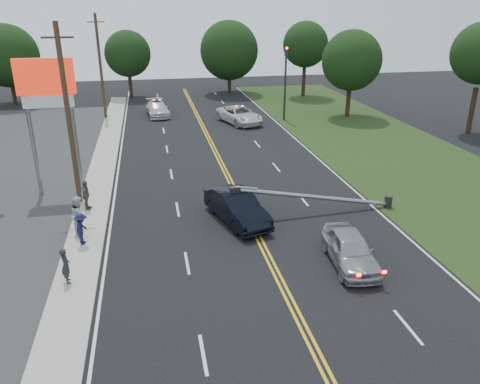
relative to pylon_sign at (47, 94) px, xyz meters
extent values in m
plane|color=black|center=(10.50, -14.00, -6.00)|extent=(120.00, 120.00, 0.00)
cube|color=#ABA59A|center=(2.10, -4.00, -5.94)|extent=(1.80, 70.00, 0.12)
cube|color=#203012|center=(24.00, -4.00, -5.99)|extent=(12.00, 80.00, 0.01)
cube|color=gold|center=(10.50, -4.00, -5.99)|extent=(0.36, 80.00, 0.00)
cylinder|color=gray|center=(-1.20, 0.00, -2.50)|extent=(0.24, 0.24, 7.00)
cylinder|color=gray|center=(1.20, 0.00, -2.50)|extent=(0.24, 0.24, 7.00)
cube|color=red|center=(0.00, 0.00, 1.00)|extent=(3.20, 0.35, 2.00)
cube|color=white|center=(0.00, 0.00, -0.40)|extent=(2.80, 0.30, 0.70)
cylinder|color=#2D2D30|center=(18.80, 16.00, -2.50)|extent=(0.20, 0.20, 7.00)
cube|color=#2D2D30|center=(18.80, 16.00, 0.60)|extent=(0.28, 0.28, 0.90)
sphere|color=#FF0C07|center=(18.80, 15.84, 0.90)|extent=(0.22, 0.22, 0.22)
cylinder|color=#2D2D30|center=(18.60, -6.00, -5.65)|extent=(0.44, 0.44, 0.70)
cylinder|color=gray|center=(14.17, -6.00, -5.02)|extent=(8.90, 0.24, 1.80)
cube|color=#2D2D30|center=(9.74, -6.00, -4.23)|extent=(0.55, 0.32, 0.30)
cylinder|color=#382619|center=(1.30, -2.00, -1.00)|extent=(0.28, 0.28, 10.00)
cube|color=#382619|center=(1.30, -2.00, 3.20)|extent=(1.60, 0.10, 0.10)
cylinder|color=#382619|center=(1.30, 20.00, -1.00)|extent=(0.28, 0.28, 10.00)
cube|color=#382619|center=(1.30, 20.00, 3.20)|extent=(1.60, 0.10, 0.10)
cylinder|color=black|center=(-9.50, 29.68, -4.43)|extent=(0.44, 0.44, 3.13)
sphere|color=black|center=(-9.50, 29.68, -0.61)|extent=(6.92, 6.92, 6.92)
cylinder|color=black|center=(3.59, 31.31, -4.48)|extent=(0.44, 0.44, 3.03)
sphere|color=black|center=(3.59, 31.31, -0.77)|extent=(5.47, 5.47, 5.47)
cylinder|color=black|center=(16.04, 31.89, -4.45)|extent=(0.44, 0.44, 3.09)
sphere|color=black|center=(16.04, 31.89, -0.67)|extent=(7.31, 7.31, 7.31)
cylinder|color=black|center=(24.77, 28.07, -4.19)|extent=(0.44, 0.44, 3.61)
sphere|color=black|center=(24.77, 28.07, 0.22)|extent=(5.46, 5.46, 5.46)
cylinder|color=black|center=(25.61, 16.24, -4.37)|extent=(0.44, 0.44, 3.25)
sphere|color=black|center=(25.61, 16.24, -0.40)|extent=(5.89, 5.89, 5.89)
cylinder|color=black|center=(33.66, 7.94, -3.99)|extent=(0.44, 0.44, 4.01)
imported|color=black|center=(9.81, -6.15, -5.18)|extent=(3.05, 5.22, 1.63)
imported|color=#979A9F|center=(13.90, -11.46, -5.26)|extent=(2.13, 4.46, 1.47)
imported|color=silver|center=(14.18, 15.54, -5.21)|extent=(4.33, 6.24, 1.58)
imported|color=silver|center=(6.48, 20.26, -5.26)|extent=(2.53, 5.24, 1.47)
imported|color=#26262E|center=(1.83, -10.75, -5.10)|extent=(0.52, 0.65, 1.55)
imported|color=silver|center=(1.86, -6.22, -4.89)|extent=(0.79, 0.99, 1.97)
imported|color=#18173B|center=(2.08, -7.41, -5.10)|extent=(0.74, 1.09, 1.55)
imported|color=#63574F|center=(1.86, -3.26, -5.03)|extent=(0.57, 1.05, 1.70)
camera|label=1|loc=(5.62, -28.34, 4.81)|focal=35.00mm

